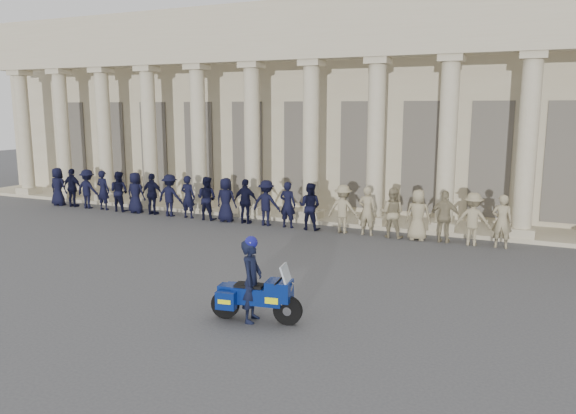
# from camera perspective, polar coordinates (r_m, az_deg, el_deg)

# --- Properties ---
(ground) EXTENTS (90.00, 90.00, 0.00)m
(ground) POSITION_cam_1_polar(r_m,az_deg,el_deg) (14.95, -4.78, -7.50)
(ground) COLOR #444447
(ground) RESTS_ON ground
(building) EXTENTS (40.00, 12.50, 9.00)m
(building) POSITION_cam_1_polar(r_m,az_deg,el_deg) (28.04, 10.16, 9.99)
(building) COLOR tan
(building) RESTS_ON ground
(officer_rank) EXTENTS (20.06, 0.67, 1.76)m
(officer_rank) POSITION_cam_1_polar(r_m,az_deg,el_deg) (22.16, -5.13, 0.64)
(officer_rank) COLOR black
(officer_rank) RESTS_ON ground
(motorcycle) EXTENTS (2.02, 0.93, 1.30)m
(motorcycle) POSITION_cam_1_polar(r_m,az_deg,el_deg) (12.07, -3.19, -9.02)
(motorcycle) COLOR black
(motorcycle) RESTS_ON ground
(rider) EXTENTS (0.52, 0.71, 1.87)m
(rider) POSITION_cam_1_polar(r_m,az_deg,el_deg) (11.99, -3.72, -7.34)
(rider) COLOR black
(rider) RESTS_ON ground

